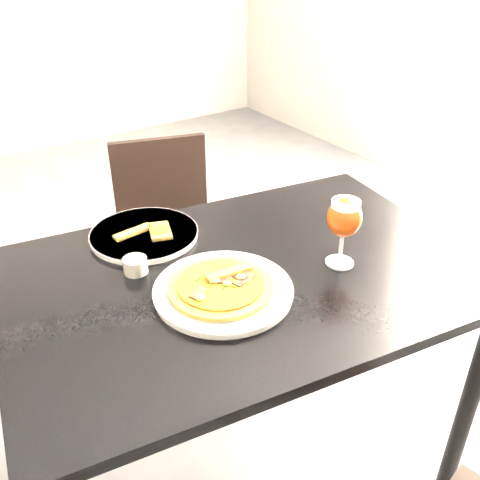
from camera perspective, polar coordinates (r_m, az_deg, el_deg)
ground at (r=1.93m, az=-10.62°, el=-21.65°), size 6.00×6.00×0.00m
dining_table at (r=1.42m, az=0.43°, el=-6.41°), size 1.30×0.96×0.75m
chair_far at (r=2.10m, az=-7.58°, el=0.14°), size 0.47×0.47×0.82m
plate_main at (r=1.28m, az=-1.80°, el=-5.45°), size 0.42×0.42×0.02m
pizza at (r=1.27m, az=-2.04°, el=-4.85°), size 0.25×0.25×0.03m
plate_second at (r=1.53m, az=-10.18°, el=0.59°), size 0.36×0.36×0.02m
crust_scraps at (r=1.52m, az=-9.47°, el=0.94°), size 0.17×0.11×0.01m
loose_crust at (r=1.36m, az=-6.64°, el=-3.42°), size 0.11×0.07×0.01m
sauce_cup at (r=1.38m, az=-11.11°, el=-2.61°), size 0.06×0.06×0.04m
beer_glass at (r=1.35m, az=11.08°, el=2.31°), size 0.09×0.09×0.19m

